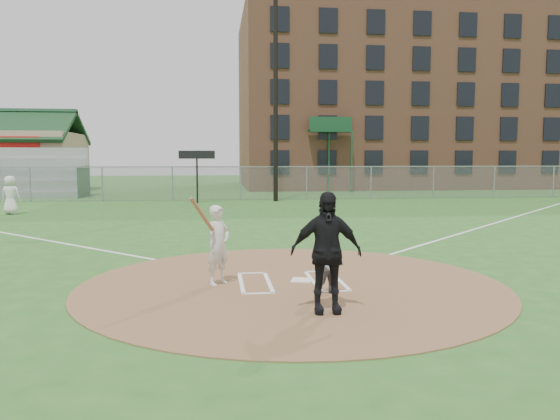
{
  "coord_description": "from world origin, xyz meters",
  "views": [
    {
      "loc": [
        -1.49,
        -10.57,
        2.5
      ],
      "look_at": [
        0.0,
        2.0,
        1.3
      ],
      "focal_mm": 35.0,
      "sensor_mm": 36.0,
      "label": 1
    }
  ],
  "objects": [
    {
      "name": "ground",
      "position": [
        0.0,
        0.0,
        0.0
      ],
      "size": [
        140.0,
        140.0,
        0.0
      ],
      "primitive_type": "plane",
      "color": "#295E20",
      "rests_on": "ground"
    },
    {
      "name": "dirt_circle",
      "position": [
        0.0,
        0.0,
        0.01
      ],
      "size": [
        8.4,
        8.4,
        0.02
      ],
      "primitive_type": "cylinder",
      "color": "olive",
      "rests_on": "ground"
    },
    {
      "name": "home_plate",
      "position": [
        0.23,
        0.2,
        0.03
      ],
      "size": [
        0.5,
        0.5,
        0.03
      ],
      "primitive_type": "cube",
      "rotation": [
        0.0,
        0.0,
        -0.29
      ],
      "color": "white",
      "rests_on": "dirt_circle"
    },
    {
      "name": "foul_line_first",
      "position": [
        9.0,
        9.0,
        0.01
      ],
      "size": [
        17.04,
        17.04,
        0.01
      ],
      "primitive_type": "cube",
      "rotation": [
        0.0,
        0.0,
        -0.79
      ],
      "color": "white",
      "rests_on": "ground"
    },
    {
      "name": "catcher",
      "position": [
        0.58,
        -0.95,
        0.54
      ],
      "size": [
        0.58,
        0.5,
        1.04
      ],
      "primitive_type": "imported",
      "rotation": [
        0.0,
        0.0,
        0.24
      ],
      "color": "slate",
      "rests_on": "dirt_circle"
    },
    {
      "name": "umpire",
      "position": [
        0.26,
        -2.06,
        1.0
      ],
      "size": [
        1.17,
        0.54,
        1.96
      ],
      "primitive_type": "imported",
      "rotation": [
        0.0,
        0.0,
        -0.05
      ],
      "color": "black",
      "rests_on": "dirt_circle"
    },
    {
      "name": "ondeck_player",
      "position": [
        -10.58,
        14.93,
        0.86
      ],
      "size": [
        0.9,
        0.64,
        1.73
      ],
      "primitive_type": "imported",
      "rotation": [
        0.0,
        0.0,
        3.03
      ],
      "color": "silver",
      "rests_on": "ground"
    },
    {
      "name": "batters_boxes",
      "position": [
        0.0,
        0.15,
        0.03
      ],
      "size": [
        2.08,
        1.88,
        0.01
      ],
      "color": "white",
      "rests_on": "dirt_circle"
    },
    {
      "name": "batter_at_plate",
      "position": [
        -1.45,
        0.09,
        0.81
      ],
      "size": [
        0.87,
        0.97,
        1.78
      ],
      "color": "silver",
      "rests_on": "dirt_circle"
    },
    {
      "name": "outfield_fence",
      "position": [
        0.0,
        22.0,
        1.02
      ],
      "size": [
        56.08,
        0.08,
        2.03
      ],
      "color": "slate",
      "rests_on": "ground"
    },
    {
      "name": "bleachers",
      "position": [
        -13.0,
        26.2,
        1.59
      ],
      "size": [
        6.08,
        3.2,
        3.2
      ],
      "color": "#B7BABF",
      "rests_on": "ground"
    },
    {
      "name": "brick_warehouse",
      "position": [
        16.0,
        37.96,
        7.5
      ],
      "size": [
        30.0,
        17.17,
        15.0
      ],
      "color": "#975B41",
      "rests_on": "ground"
    },
    {
      "name": "light_pole",
      "position": [
        2.0,
        21.0,
        6.61
      ],
      "size": [
        1.2,
        0.3,
        12.22
      ],
      "color": "black",
      "rests_on": "ground"
    },
    {
      "name": "scoreboard_sign",
      "position": [
        -2.5,
        20.2,
        2.39
      ],
      "size": [
        2.0,
        0.1,
        2.93
      ],
      "color": "black",
      "rests_on": "ground"
    }
  ]
}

